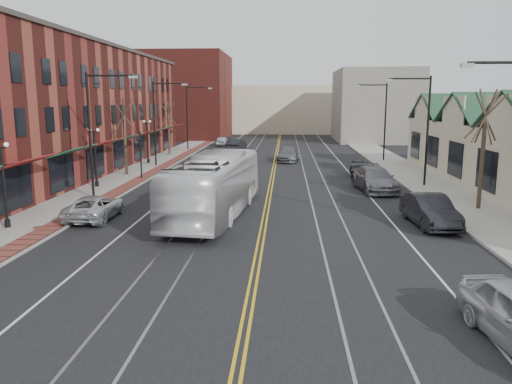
# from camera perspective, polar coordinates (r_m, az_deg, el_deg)

# --- Properties ---
(ground) EXTENTS (160.00, 160.00, 0.00)m
(ground) POSITION_cam_1_polar(r_m,az_deg,el_deg) (16.84, -0.64, -12.05)
(ground) COLOR black
(ground) RESTS_ON ground
(sidewalk_left) EXTENTS (4.00, 120.00, 0.15)m
(sidewalk_left) POSITION_cam_1_polar(r_m,az_deg,el_deg) (38.39, -16.59, 0.50)
(sidewalk_left) COLOR gray
(sidewalk_left) RESTS_ON ground
(sidewalk_right) EXTENTS (4.00, 120.00, 0.15)m
(sidewalk_right) POSITION_cam_1_polar(r_m,az_deg,el_deg) (37.68, 20.17, 0.11)
(sidewalk_right) COLOR gray
(sidewalk_right) RESTS_ON ground
(building_left) EXTENTS (10.00, 50.00, 11.00)m
(building_left) POSITION_cam_1_polar(r_m,az_deg,el_deg) (47.04, -22.14, 8.59)
(building_left) COLOR maroon
(building_left) RESTS_ON ground
(backdrop_left) EXTENTS (14.00, 18.00, 14.00)m
(backdrop_left) POSITION_cam_1_polar(r_m,az_deg,el_deg) (87.20, -8.02, 10.78)
(backdrop_left) COLOR maroon
(backdrop_left) RESTS_ON ground
(backdrop_mid) EXTENTS (22.00, 14.00, 9.00)m
(backdrop_mid) POSITION_cam_1_polar(r_m,az_deg,el_deg) (100.53, 2.84, 9.40)
(backdrop_mid) COLOR #C2B395
(backdrop_mid) RESTS_ON ground
(backdrop_right) EXTENTS (12.00, 16.00, 11.00)m
(backdrop_right) POSITION_cam_1_polar(r_m,az_deg,el_deg) (81.70, 13.42, 9.57)
(backdrop_right) COLOR slate
(backdrop_right) RESTS_ON ground
(streetlight_l_1) EXTENTS (3.33, 0.25, 8.00)m
(streetlight_l_1) POSITION_cam_1_polar(r_m,az_deg,el_deg) (33.80, -17.81, 7.59)
(streetlight_l_1) COLOR black
(streetlight_l_1) RESTS_ON sidewalk_left
(streetlight_l_2) EXTENTS (3.33, 0.25, 8.00)m
(streetlight_l_2) POSITION_cam_1_polar(r_m,az_deg,el_deg) (49.06, -11.04, 8.66)
(streetlight_l_2) COLOR black
(streetlight_l_2) RESTS_ON sidewalk_left
(streetlight_l_3) EXTENTS (3.33, 0.25, 8.00)m
(streetlight_l_3) POSITION_cam_1_polar(r_m,az_deg,el_deg) (64.68, -7.49, 9.17)
(streetlight_l_3) COLOR black
(streetlight_l_3) RESTS_ON sidewalk_left
(streetlight_r_1) EXTENTS (3.33, 0.25, 8.00)m
(streetlight_r_1) POSITION_cam_1_polar(r_m,az_deg,el_deg) (38.83, 18.44, 7.87)
(streetlight_r_1) COLOR black
(streetlight_r_1) RESTS_ON sidewalk_right
(streetlight_r_2) EXTENTS (3.33, 0.25, 8.00)m
(streetlight_r_2) POSITION_cam_1_polar(r_m,az_deg,el_deg) (54.44, 14.12, 8.70)
(streetlight_r_2) COLOR black
(streetlight_r_2) RESTS_ON sidewalk_right
(lamppost_l_1) EXTENTS (0.84, 0.28, 4.27)m
(lamppost_l_1) POSITION_cam_1_polar(r_m,az_deg,el_deg) (27.65, -26.83, 0.52)
(lamppost_l_1) COLOR black
(lamppost_l_1) RESTS_ON sidewalk_left
(lamppost_l_2) EXTENTS (0.84, 0.28, 4.27)m
(lamppost_l_2) POSITION_cam_1_polar(r_m,az_deg,el_deg) (38.37, -17.88, 3.64)
(lamppost_l_2) COLOR black
(lamppost_l_2) RESTS_ON sidewalk_left
(lamppost_l_3) EXTENTS (0.84, 0.28, 4.27)m
(lamppost_l_3) POSITION_cam_1_polar(r_m,az_deg,el_deg) (51.60, -12.27, 5.55)
(lamppost_l_3) COLOR black
(lamppost_l_3) RESTS_ON sidewalk_left
(tree_left_near) EXTENTS (1.78, 1.37, 6.48)m
(tree_left_near) POSITION_cam_1_polar(r_m,az_deg,el_deg) (43.78, -14.78, 6.32)
(tree_left_near) COLOR #382B21
(tree_left_near) RESTS_ON sidewalk_left
(tree_left_far) EXTENTS (1.66, 1.28, 6.02)m
(tree_left_far) POSITION_cam_1_polar(r_m,az_deg,el_deg) (59.18, -9.95, 7.28)
(tree_left_far) COLOR #382B21
(tree_left_far) RESTS_ON sidewalk_left
(tree_right_mid) EXTENTS (1.90, 1.46, 6.93)m
(tree_right_mid) POSITION_cam_1_polar(r_m,az_deg,el_deg) (31.74, 24.53, 4.68)
(tree_right_mid) COLOR #382B21
(tree_right_mid) RESTS_ON sidewalk_right
(manhole_far) EXTENTS (0.60, 0.60, 0.02)m
(manhole_far) POSITION_cam_1_polar(r_m,az_deg,el_deg) (27.28, -23.57, -3.74)
(manhole_far) COLOR #592D19
(manhole_far) RESTS_ON sidewalk_left
(traffic_signal) EXTENTS (0.18, 0.15, 3.80)m
(traffic_signal) POSITION_cam_1_polar(r_m,az_deg,el_deg) (41.41, -13.05, 4.55)
(traffic_signal) COLOR black
(traffic_signal) RESTS_ON sidewalk_left
(transit_bus) EXTENTS (4.14, 12.63, 3.45)m
(transit_bus) POSITION_cam_1_polar(r_m,az_deg,el_deg) (27.87, -4.72, 0.70)
(transit_bus) COLOR silver
(transit_bus) RESTS_ON ground
(parked_suv) EXTENTS (2.29, 4.82, 1.33)m
(parked_suv) POSITION_cam_1_polar(r_m,az_deg,el_deg) (28.65, -17.96, -1.67)
(parked_suv) COLOR silver
(parked_suv) RESTS_ON ground
(parked_car_b) EXTENTS (2.11, 5.06, 1.63)m
(parked_car_b) POSITION_cam_1_polar(r_m,az_deg,el_deg) (27.29, 19.26, -2.02)
(parked_car_b) COLOR black
(parked_car_b) RESTS_ON ground
(parked_car_c) EXTENTS (2.99, 6.09, 1.70)m
(parked_car_c) POSITION_cam_1_polar(r_m,az_deg,el_deg) (36.70, 13.42, 1.44)
(parked_car_c) COLOR slate
(parked_car_c) RESTS_ON ground
(parked_car_d) EXTENTS (2.06, 4.38, 1.45)m
(parked_car_d) POSITION_cam_1_polar(r_m,az_deg,el_deg) (43.58, 11.85, 2.74)
(parked_car_d) COLOR black
(parked_car_d) RESTS_ON ground
(distant_car_left) EXTENTS (2.32, 5.14, 1.64)m
(distant_car_left) POSITION_cam_1_polar(r_m,az_deg,el_deg) (63.01, -2.28, 5.38)
(distant_car_left) COLOR black
(distant_car_left) RESTS_ON ground
(distant_car_right) EXTENTS (2.65, 5.28, 1.47)m
(distant_car_right) POSITION_cam_1_polar(r_m,az_deg,el_deg) (52.85, 3.72, 4.29)
(distant_car_right) COLOR #58585F
(distant_car_right) RESTS_ON ground
(distant_car_far) EXTENTS (1.66, 4.06, 1.38)m
(distant_car_far) POSITION_cam_1_polar(r_m,az_deg,el_deg) (71.20, -3.89, 5.85)
(distant_car_far) COLOR silver
(distant_car_far) RESTS_ON ground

